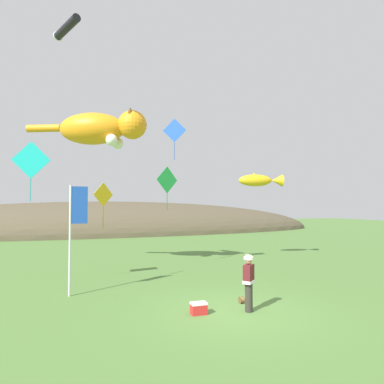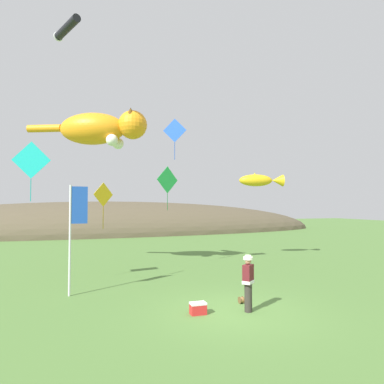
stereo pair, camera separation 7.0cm
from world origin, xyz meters
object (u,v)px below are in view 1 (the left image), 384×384
object	(u,v)px
kite_spool	(242,300)
picnic_cooler	(199,308)
kite_fish_windsock	(260,180)
festival_attendant	(249,281)
festival_banner_pole	(75,223)
kite_diamond_blue	(174,131)
kite_tube_streamer	(67,28)
kite_diamond_teal	(31,160)
kite_diamond_green	(167,180)
kite_diamond_gold	(103,195)
kite_giant_cat	(101,129)

from	to	relation	value
kite_spool	picnic_cooler	world-z (taller)	picnic_cooler
kite_spool	picnic_cooler	distance (m)	1.89
kite_fish_windsock	kite_spool	bearing A→B (deg)	-125.51
festival_attendant	kite_spool	xyz separation A→B (m)	(0.23, 0.90, -0.84)
picnic_cooler	kite_fish_windsock	distance (m)	12.52
festival_banner_pole	kite_diamond_blue	distance (m)	7.25
festival_attendant	kite_tube_streamer	distance (m)	13.26
kite_spool	kite_tube_streamer	world-z (taller)	kite_tube_streamer
kite_diamond_teal	kite_spool	bearing A→B (deg)	-31.95
kite_diamond_green	kite_fish_windsock	bearing A→B (deg)	10.56
kite_diamond_teal	kite_tube_streamer	bearing A→B (deg)	39.54
kite_fish_windsock	kite_tube_streamer	distance (m)	13.47
kite_fish_windsock	kite_diamond_green	bearing A→B (deg)	-169.44
festival_attendant	festival_banner_pole	distance (m)	6.71
kite_fish_windsock	kite_diamond_gold	size ratio (longest dim) A/B	1.55
kite_diamond_green	kite_diamond_blue	size ratio (longest dim) A/B	1.11
kite_giant_cat	kite_diamond_green	bearing A→B (deg)	-10.17
kite_fish_windsock	kite_diamond_teal	distance (m)	13.37
kite_diamond_gold	kite_diamond_blue	xyz separation A→B (m)	(3.75, 2.28, 3.40)
kite_diamond_green	kite_diamond_blue	distance (m)	2.63
kite_diamond_gold	kite_diamond_teal	bearing A→B (deg)	167.91
kite_spool	kite_giant_cat	xyz separation A→B (m)	(-4.02, 7.56, 7.19)
festival_banner_pole	kite_diamond_teal	xyz separation A→B (m)	(-1.63, 1.32, 2.44)
kite_fish_windsock	kite_giant_cat	bearing A→B (deg)	-176.55
kite_diamond_gold	kite_spool	bearing A→B (deg)	-41.59
kite_spool	kite_diamond_teal	bearing A→B (deg)	148.05
festival_banner_pole	kite_diamond_blue	world-z (taller)	kite_diamond_blue
kite_spool	kite_diamond_teal	size ratio (longest dim) A/B	0.10
kite_spool	kite_diamond_teal	world-z (taller)	kite_diamond_teal
kite_diamond_blue	kite_diamond_teal	bearing A→B (deg)	-165.36
festival_attendant	kite_diamond_teal	xyz separation A→B (m)	(-6.76, 5.26, 4.19)
festival_attendant	kite_diamond_teal	bearing A→B (deg)	142.13
kite_giant_cat	kite_diamond_green	xyz separation A→B (m)	(3.39, -0.61, -2.62)
festival_attendant	picnic_cooler	size ratio (longest dim) A/B	3.53
festival_attendant	kite_diamond_gold	distance (m)	6.78
kite_tube_streamer	kite_giant_cat	bearing A→B (deg)	51.50
festival_banner_pole	festival_attendant	bearing A→B (deg)	-37.53
festival_banner_pole	kite_diamond_gold	world-z (taller)	kite_diamond_gold
festival_attendant	kite_spool	size ratio (longest dim) A/B	7.55
kite_tube_streamer	kite_diamond_green	world-z (taller)	kite_tube_streamer
festival_banner_pole	kite_tube_streamer	distance (m)	8.86
festival_attendant	kite_giant_cat	distance (m)	11.24
picnic_cooler	kite_diamond_gold	distance (m)	6.14
festival_attendant	kite_diamond_blue	size ratio (longest dim) A/B	0.84
kite_tube_streamer	kite_diamond_gold	distance (m)	7.79
picnic_cooler	kite_diamond_green	world-z (taller)	kite_diamond_green
festival_banner_pole	kite_giant_cat	world-z (taller)	kite_giant_cat
festival_banner_pole	kite_diamond_blue	xyz separation A→B (m)	(4.86, 3.01, 4.46)
kite_fish_windsock	kite_diamond_teal	size ratio (longest dim) A/B	1.23
festival_banner_pole	kite_giant_cat	bearing A→B (deg)	73.41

